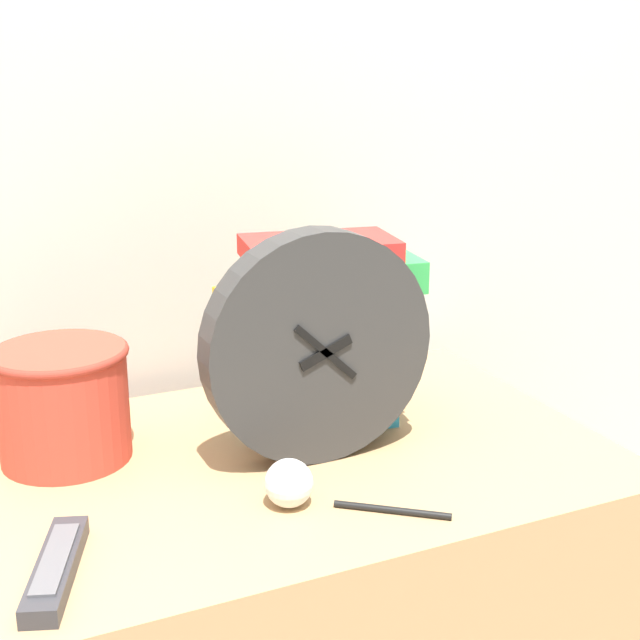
# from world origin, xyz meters

# --- Properties ---
(wall_back) EXTENTS (6.00, 0.04, 2.40)m
(wall_back) POSITION_xyz_m (0.00, 0.62, 1.20)
(wall_back) COLOR beige
(wall_back) RESTS_ON ground_plane
(desk_clock) EXTENTS (0.30, 0.05, 0.30)m
(desk_clock) POSITION_xyz_m (0.13, 0.25, 0.89)
(desk_clock) COLOR #333333
(desk_clock) RESTS_ON desk
(book_stack) EXTENTS (0.27, 0.21, 0.26)m
(book_stack) POSITION_xyz_m (0.20, 0.37, 0.87)
(book_stack) COLOR #2D9ED1
(book_stack) RESTS_ON desk
(basket) EXTENTS (0.17, 0.17, 0.15)m
(basket) POSITION_xyz_m (-0.16, 0.38, 0.82)
(basket) COLOR #C63D2D
(basket) RESTS_ON desk
(tv_remote) EXTENTS (0.09, 0.17, 0.02)m
(tv_remote) POSITION_xyz_m (-0.22, 0.11, 0.75)
(tv_remote) COLOR #333338
(tv_remote) RESTS_ON desk
(crumpled_paper_ball) EXTENTS (0.06, 0.06, 0.06)m
(crumpled_paper_ball) POSITION_xyz_m (0.05, 0.15, 0.77)
(crumpled_paper_ball) COLOR white
(crumpled_paper_ball) RESTS_ON desk
(pen) EXTENTS (0.11, 0.09, 0.01)m
(pen) POSITION_xyz_m (0.15, 0.08, 0.75)
(pen) COLOR black
(pen) RESTS_ON desk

